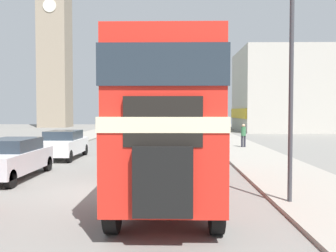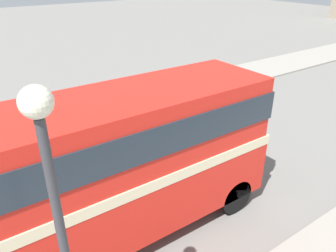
# 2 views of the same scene
# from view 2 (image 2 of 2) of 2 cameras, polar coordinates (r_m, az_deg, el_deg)

# --- Properties ---
(ground_plane) EXTENTS (120.00, 120.00, 0.00)m
(ground_plane) POSITION_cam_2_polar(r_m,az_deg,el_deg) (11.39, -16.46, -13.13)
(ground_plane) COLOR slate
(sidewalk_left) EXTENTS (3.50, 120.00, 0.12)m
(sidewalk_left) POSITION_cam_2_polar(r_m,az_deg,el_deg) (17.08, -24.15, -0.25)
(sidewalk_left) COLOR gray
(sidewalk_left) RESTS_ON ground_plane
(double_decker_bus) EXTENTS (2.49, 10.23, 4.25)m
(double_decker_bus) POSITION_cam_2_polar(r_m,az_deg,el_deg) (8.33, -12.72, -7.05)
(double_decker_bus) COLOR red
(double_decker_bus) RESTS_ON ground_plane
(car_parked_mid) EXTENTS (1.77, 4.53, 1.52)m
(car_parked_mid) POSITION_cam_2_polar(r_m,az_deg,el_deg) (14.85, -13.32, 0.65)
(car_parked_mid) COLOR silver
(car_parked_mid) RESTS_ON ground_plane
(car_parked_far) EXTENTS (1.82, 4.16, 1.51)m
(car_parked_far) POSITION_cam_2_polar(r_m,az_deg,el_deg) (17.53, 5.33, 5.29)
(car_parked_far) COLOR white
(car_parked_far) RESTS_ON ground_plane
(street_lamp) EXTENTS (0.36, 0.36, 5.86)m
(street_lamp) POSITION_cam_2_polar(r_m,az_deg,el_deg) (4.53, -17.93, -18.16)
(street_lamp) COLOR #38383D
(street_lamp) RESTS_ON sidewalk_right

